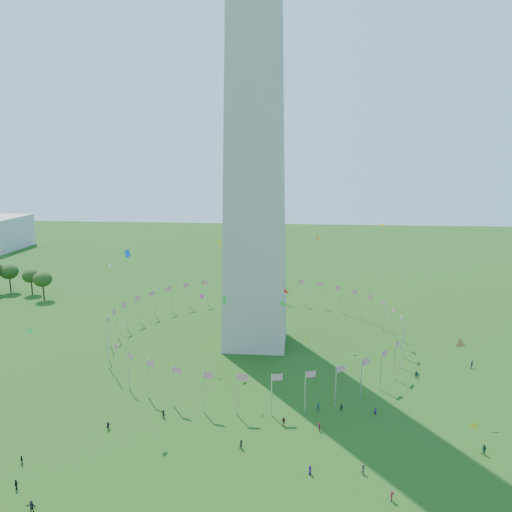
# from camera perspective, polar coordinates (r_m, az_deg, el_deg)

# --- Properties ---
(ground) EXTENTS (600.00, 600.00, 0.00)m
(ground) POSITION_cam_1_polar(r_m,az_deg,el_deg) (97.58, -2.98, -20.58)
(ground) COLOR #18420F
(ground) RESTS_ON ground
(washington_monument) EXTENTS (16.80, 16.80, 169.00)m
(washington_monument) POSITION_cam_1_polar(r_m,az_deg,el_deg) (136.45, -0.09, 25.33)
(washington_monument) COLOR #AFA99B
(washington_monument) RESTS_ON ground
(flag_ring) EXTENTS (80.24, 80.24, 9.00)m
(flag_ring) POSITION_cam_1_polar(r_m,az_deg,el_deg) (140.59, -0.08, -8.20)
(flag_ring) COLOR silver
(flag_ring) RESTS_ON ground
(crowd) EXTENTS (90.54, 66.49, 1.94)m
(crowd) POSITION_cam_1_polar(r_m,az_deg,el_deg) (97.15, 2.64, -20.13)
(crowd) COLOR #1C1F42
(crowd) RESTS_ON ground
(kites_aloft) EXTENTS (110.37, 67.36, 30.61)m
(kites_aloft) POSITION_cam_1_polar(r_m,az_deg,el_deg) (113.43, 2.80, -4.96)
(kites_aloft) COLOR green
(kites_aloft) RESTS_ON ground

